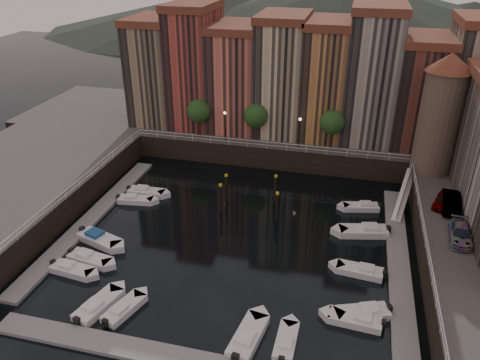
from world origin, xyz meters
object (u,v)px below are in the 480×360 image
(corner_tower, at_px, (441,112))
(boat_left_1, at_px, (89,259))
(car_a, at_px, (443,201))
(boat_left_2, at_px, (99,239))
(gangway, at_px, (404,192))
(car_b, at_px, (451,203))
(car_c, at_px, (460,234))
(mooring_pilings, at_px, (250,196))
(boat_left_0, at_px, (72,269))

(corner_tower, distance_m, boat_left_1, 40.70)
(corner_tower, distance_m, car_a, 10.95)
(corner_tower, relative_size, car_a, 3.58)
(boat_left_1, xyz_separation_m, boat_left_2, (-0.70, 3.15, 0.05))
(gangway, bearing_deg, corner_tower, 57.20)
(corner_tower, height_order, car_b, corner_tower)
(boat_left_2, relative_size, car_c, 1.16)
(gangway, distance_m, car_c, 11.24)
(mooring_pilings, xyz_separation_m, boat_left_1, (-12.60, -13.48, -1.29))
(car_a, height_order, car_b, car_b)
(gangway, xyz_separation_m, mooring_pilings, (-16.97, -4.50, -0.27))
(mooring_pilings, distance_m, car_a, 20.34)
(corner_tower, relative_size, car_c, 3.02)
(gangway, distance_m, boat_left_0, 36.23)
(car_a, distance_m, car_b, 0.83)
(car_c, bearing_deg, gangway, 115.63)
(boat_left_1, bearing_deg, car_b, 30.39)
(car_b, bearing_deg, corner_tower, 101.24)
(gangway, height_order, boat_left_1, gangway)
(corner_tower, relative_size, mooring_pilings, 2.03)
(gangway, xyz_separation_m, car_b, (3.94, -4.77, 1.85))
(boat_left_1, relative_size, car_c, 1.03)
(mooring_pilings, height_order, car_c, car_c)
(mooring_pilings, bearing_deg, boat_left_1, -133.08)
(mooring_pilings, distance_m, boat_left_2, 16.89)
(boat_left_1, relative_size, car_b, 1.00)
(mooring_pilings, xyz_separation_m, car_a, (20.24, 0.23, 2.01))
(boat_left_0, bearing_deg, boat_left_1, 75.16)
(gangway, height_order, car_a, car_a)
(boat_left_0, relative_size, car_c, 0.99)
(corner_tower, xyz_separation_m, boat_left_2, (-33.17, -19.33, -9.79))
(car_b, bearing_deg, car_a, 148.21)
(corner_tower, xyz_separation_m, car_b, (1.04, -9.27, -6.42))
(car_b, bearing_deg, boat_left_1, -153.63)
(corner_tower, bearing_deg, car_a, -87.56)
(boat_left_2, distance_m, car_b, 35.81)
(boat_left_1, bearing_deg, car_c, 21.65)
(boat_left_0, bearing_deg, car_a, 30.95)
(boat_left_0, bearing_deg, corner_tower, 42.32)
(corner_tower, bearing_deg, mooring_pilings, -155.62)
(gangway, distance_m, car_a, 5.66)
(gangway, bearing_deg, car_c, -68.95)
(gangway, bearing_deg, car_b, -50.43)
(gangway, relative_size, car_b, 1.78)
(boat_left_2, xyz_separation_m, car_a, (33.54, 10.56, 3.26))
(boat_left_0, height_order, car_c, car_c)
(boat_left_0, distance_m, car_c, 35.71)
(car_c, bearing_deg, boat_left_0, -159.97)
(boat_left_1, xyz_separation_m, car_b, (33.51, 13.21, 3.42))
(mooring_pilings, distance_m, boat_left_0, 20.35)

